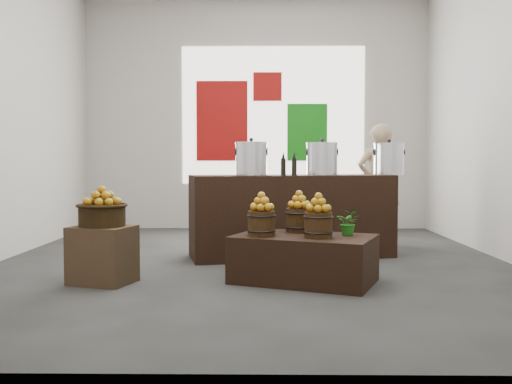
{
  "coord_description": "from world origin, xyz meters",
  "views": [
    {
      "loc": [
        0.13,
        -6.6,
        1.18
      ],
      "look_at": [
        0.05,
        -0.4,
        0.85
      ],
      "focal_mm": 40.0,
      "sensor_mm": 36.0,
      "label": 1
    }
  ],
  "objects_px": {
    "wicker_basket": "(102,216)",
    "stock_pot_left": "(251,160)",
    "stock_pot_center": "(322,160)",
    "crate": "(103,255)",
    "shopper": "(379,184)",
    "display_table": "(304,259)",
    "counter": "(291,216)",
    "stock_pot_right": "(389,160)"
  },
  "relations": [
    {
      "from": "shopper",
      "to": "stock_pot_right",
      "type": "bearing_deg",
      "value": 81.73
    },
    {
      "from": "stock_pot_center",
      "to": "stock_pot_right",
      "type": "relative_size",
      "value": 1.0
    },
    {
      "from": "crate",
      "to": "wicker_basket",
      "type": "height_order",
      "value": "wicker_basket"
    },
    {
      "from": "display_table",
      "to": "stock_pot_center",
      "type": "bearing_deg",
      "value": 99.89
    },
    {
      "from": "crate",
      "to": "stock_pot_left",
      "type": "relative_size",
      "value": 1.45
    },
    {
      "from": "stock_pot_right",
      "to": "stock_pot_center",
      "type": "bearing_deg",
      "value": -167.33
    },
    {
      "from": "wicker_basket",
      "to": "shopper",
      "type": "xyz_separation_m",
      "value": [
        3.23,
        2.78,
        0.21
      ]
    },
    {
      "from": "counter",
      "to": "shopper",
      "type": "relative_size",
      "value": 1.44
    },
    {
      "from": "display_table",
      "to": "shopper",
      "type": "bearing_deg",
      "value": 86.39
    },
    {
      "from": "counter",
      "to": "stock_pot_center",
      "type": "relative_size",
      "value": 6.47
    },
    {
      "from": "counter",
      "to": "stock_pot_right",
      "type": "bearing_deg",
      "value": 0.0
    },
    {
      "from": "stock_pot_left",
      "to": "stock_pot_right",
      "type": "relative_size",
      "value": 1.0
    },
    {
      "from": "crate",
      "to": "shopper",
      "type": "distance_m",
      "value": 4.3
    },
    {
      "from": "stock_pot_center",
      "to": "stock_pot_right",
      "type": "bearing_deg",
      "value": 12.67
    },
    {
      "from": "crate",
      "to": "stock_pot_right",
      "type": "xyz_separation_m",
      "value": [
        3.17,
        1.89,
        0.93
      ]
    },
    {
      "from": "wicker_basket",
      "to": "stock_pot_right",
      "type": "bearing_deg",
      "value": 30.83
    },
    {
      "from": "counter",
      "to": "shopper",
      "type": "distance_m",
      "value": 1.8
    },
    {
      "from": "stock_pot_right",
      "to": "shopper",
      "type": "bearing_deg",
      "value": 86.45
    },
    {
      "from": "crate",
      "to": "display_table",
      "type": "height_order",
      "value": "crate"
    },
    {
      "from": "stock_pot_right",
      "to": "counter",
      "type": "bearing_deg",
      "value": -167.33
    },
    {
      "from": "crate",
      "to": "stock_pot_center",
      "type": "xyz_separation_m",
      "value": [
        2.29,
        1.7,
        0.93
      ]
    },
    {
      "from": "wicker_basket",
      "to": "shopper",
      "type": "bearing_deg",
      "value": 40.76
    },
    {
      "from": "wicker_basket",
      "to": "stock_pot_left",
      "type": "xyz_separation_m",
      "value": [
        1.41,
        1.5,
        0.55
      ]
    },
    {
      "from": "crate",
      "to": "display_table",
      "type": "distance_m",
      "value": 1.96
    },
    {
      "from": "shopper",
      "to": "wicker_basket",
      "type": "bearing_deg",
      "value": 36.03
    },
    {
      "from": "wicker_basket",
      "to": "stock_pot_center",
      "type": "bearing_deg",
      "value": 36.5
    },
    {
      "from": "crate",
      "to": "shopper",
      "type": "xyz_separation_m",
      "value": [
        3.23,
        2.78,
        0.59
      ]
    },
    {
      "from": "display_table",
      "to": "stock_pot_left",
      "type": "bearing_deg",
      "value": 132.8
    },
    {
      "from": "stock_pot_center",
      "to": "display_table",
      "type": "bearing_deg",
      "value": -101.73
    },
    {
      "from": "display_table",
      "to": "stock_pot_center",
      "type": "height_order",
      "value": "stock_pot_center"
    },
    {
      "from": "stock_pot_center",
      "to": "shopper",
      "type": "height_order",
      "value": "shopper"
    },
    {
      "from": "display_table",
      "to": "stock_pot_left",
      "type": "height_order",
      "value": "stock_pot_left"
    },
    {
      "from": "display_table",
      "to": "counter",
      "type": "distance_m",
      "value": 1.55
    },
    {
      "from": "wicker_basket",
      "to": "display_table",
      "type": "distance_m",
      "value": 2.01
    },
    {
      "from": "display_table",
      "to": "counter",
      "type": "height_order",
      "value": "counter"
    },
    {
      "from": "display_table",
      "to": "stock_pot_right",
      "type": "distance_m",
      "value": 2.39
    },
    {
      "from": "stock_pot_left",
      "to": "shopper",
      "type": "xyz_separation_m",
      "value": [
        1.82,
        1.28,
        -0.34
      ]
    },
    {
      "from": "stock_pot_right",
      "to": "shopper",
      "type": "relative_size",
      "value": 0.22
    },
    {
      "from": "wicker_basket",
      "to": "stock_pot_right",
      "type": "distance_m",
      "value": 3.74
    },
    {
      "from": "wicker_basket",
      "to": "stock_pot_center",
      "type": "height_order",
      "value": "stock_pot_center"
    },
    {
      "from": "stock_pot_left",
      "to": "stock_pot_center",
      "type": "height_order",
      "value": "same"
    },
    {
      "from": "wicker_basket",
      "to": "display_table",
      "type": "height_order",
      "value": "wicker_basket"
    }
  ]
}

